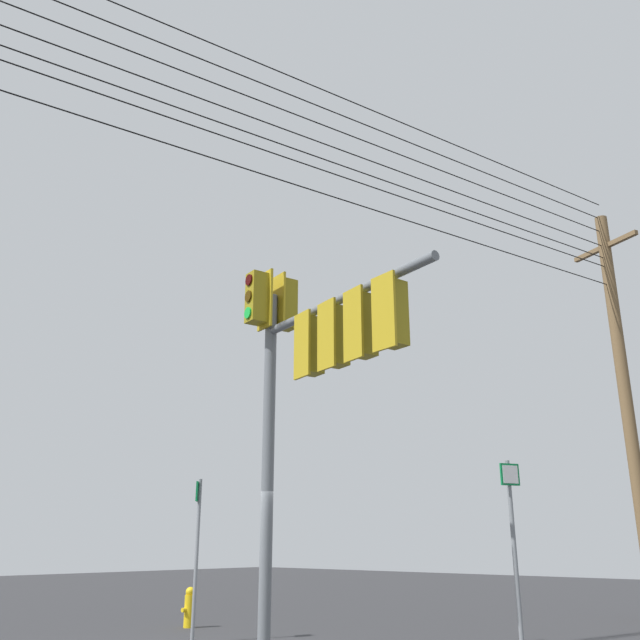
{
  "coord_description": "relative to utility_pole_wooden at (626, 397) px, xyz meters",
  "views": [
    {
      "loc": [
        9.21,
        -6.91,
        1.73
      ],
      "look_at": [
        2.43,
        0.58,
        5.0
      ],
      "focal_mm": 38.59,
      "sensor_mm": 36.0,
      "label": 1
    }
  ],
  "objects": [
    {
      "name": "signal_mast_assembly",
      "position": [
        -1.37,
        -10.25,
        -0.72
      ],
      "size": [
        4.19,
        1.46,
        6.25
      ],
      "color": "slate",
      "rests_on": "ground"
    },
    {
      "name": "utility_pole_wooden",
      "position": [
        0.0,
        0.0,
        0.0
      ],
      "size": [
        1.96,
        0.89,
        10.19
      ],
      "color": "brown",
      "rests_on": "ground"
    },
    {
      "name": "route_sign_primary",
      "position": [
        -5.1,
        -9.3,
        -3.52
      ],
      "size": [
        0.21,
        0.23,
        2.89
      ],
      "color": "slate",
      "rests_on": "ground"
    },
    {
      "name": "fire_hydrant",
      "position": [
        -6.99,
        -7.92,
        -4.82
      ],
      "size": [
        0.22,
        0.3,
        0.81
      ],
      "color": "yellow",
      "rests_on": "ground"
    },
    {
      "name": "route_sign_secondary",
      "position": [
        0.63,
        -7.83,
        -3.47
      ],
      "size": [
        0.17,
        0.32,
        2.94
      ],
      "color": "slate",
      "rests_on": "ground"
    },
    {
      "name": "overhead_wire_span",
      "position": [
        -2.74,
        -10.98,
        4.13
      ],
      "size": [
        5.5,
        21.96,
        2.49
      ],
      "color": "black"
    }
  ]
}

